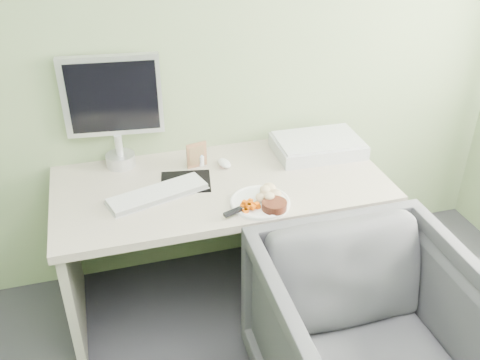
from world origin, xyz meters
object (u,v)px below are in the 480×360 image
object	(u,v)px
desk	(222,212)
desk_chair	(368,343)
plate	(260,202)
monitor	(113,106)
scanner	(318,146)

from	to	relation	value
desk	desk_chair	size ratio (longest dim) A/B	1.87
plate	monitor	bearing A→B (deg)	136.02
desk	scanner	size ratio (longest dim) A/B	3.51
plate	desk_chair	world-z (taller)	desk_chair
plate	desk	bearing A→B (deg)	117.36
scanner	monitor	size ratio (longest dim) A/B	0.80
plate	desk_chair	bearing A→B (deg)	-65.77
desk	desk_chair	xyz separation A→B (m)	(0.40, -0.84, -0.16)
desk	monitor	size ratio (longest dim) A/B	2.82
scanner	desk_chair	distance (m)	1.08
scanner	desk_chair	bearing A→B (deg)	-98.16
plate	scanner	world-z (taller)	scanner
monitor	desk	bearing A→B (deg)	-28.62
scanner	desk_chair	size ratio (longest dim) A/B	0.53
desk_chair	monitor	bearing A→B (deg)	126.68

